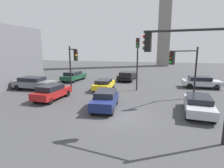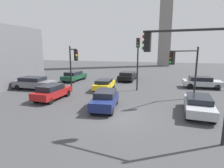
# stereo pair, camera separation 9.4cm
# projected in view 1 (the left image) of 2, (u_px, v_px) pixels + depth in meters

# --- Properties ---
(ground_plane) EXTENTS (101.98, 101.98, 0.00)m
(ground_plane) POSITION_uv_depth(u_px,v_px,m) (116.00, 115.00, 13.00)
(ground_plane) COLOR #424244
(traffic_light_0) EXTENTS (2.68, 3.40, 4.81)m
(traffic_light_0) POSITION_uv_depth(u_px,v_px,m) (185.00, 63.00, 15.60)
(traffic_light_0) COLOR black
(traffic_light_0) RESTS_ON ground_plane
(traffic_light_1) EXTENTS (1.85, 2.20, 4.90)m
(traffic_light_1) POSITION_uv_depth(u_px,v_px,m) (73.00, 61.00, 18.50)
(traffic_light_1) COLOR black
(traffic_light_1) RESTS_ON ground_plane
(traffic_light_2) EXTENTS (0.39, 0.49, 5.75)m
(traffic_light_2) POSITION_uv_depth(u_px,v_px,m) (137.00, 55.00, 19.96)
(traffic_light_2) COLOR black
(traffic_light_2) RESTS_ON ground_plane
(traffic_light_3) EXTENTS (4.24, 0.92, 5.87)m
(traffic_light_3) POSITION_uv_depth(u_px,v_px,m) (189.00, 59.00, 9.02)
(traffic_light_3) COLOR black
(traffic_light_3) RESTS_ON ground_plane
(car_0) EXTENTS (1.89, 4.05, 1.21)m
(car_0) POSITION_uv_depth(u_px,v_px,m) (104.00, 84.00, 20.81)
(car_0) COLOR yellow
(car_0) RESTS_ON ground_plane
(car_1) EXTENTS (4.29, 2.03, 1.36)m
(car_1) POSITION_uv_depth(u_px,v_px,m) (201.00, 82.00, 21.84)
(car_1) COLOR #ADB2B7
(car_1) RESTS_ON ground_plane
(car_3) EXTENTS (4.64, 2.04, 1.42)m
(car_3) POSITION_uv_depth(u_px,v_px,m) (34.00, 83.00, 21.08)
(car_3) COLOR slate
(car_3) RESTS_ON ground_plane
(car_4) EXTENTS (2.22, 4.66, 1.37)m
(car_4) POSITION_uv_depth(u_px,v_px,m) (74.00, 76.00, 26.52)
(car_4) COLOR #19472D
(car_4) RESTS_ON ground_plane
(car_5) EXTENTS (2.07, 4.11, 1.40)m
(car_5) POSITION_uv_depth(u_px,v_px,m) (52.00, 92.00, 16.90)
(car_5) COLOR maroon
(car_5) RESTS_ON ground_plane
(car_6) EXTENTS (2.23, 4.54, 1.29)m
(car_6) POSITION_uv_depth(u_px,v_px,m) (199.00, 104.00, 13.28)
(car_6) COLOR #ADB2B7
(car_6) RESTS_ON ground_plane
(car_7) EXTENTS (2.27, 4.64, 1.32)m
(car_7) POSITION_uv_depth(u_px,v_px,m) (127.00, 76.00, 26.90)
(car_7) COLOR black
(car_7) RESTS_ON ground_plane
(car_8) EXTENTS (2.02, 4.06, 1.43)m
(car_8) POSITION_uv_depth(u_px,v_px,m) (105.00, 99.00, 14.36)
(car_8) COLOR navy
(car_8) RESTS_ON ground_plane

